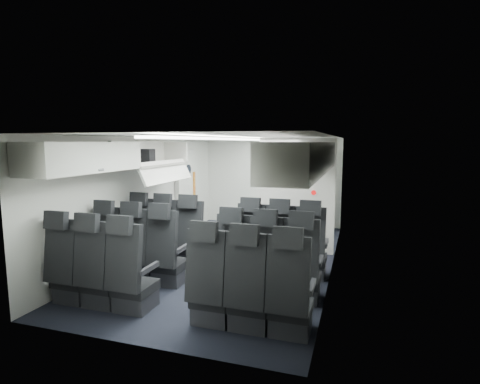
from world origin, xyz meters
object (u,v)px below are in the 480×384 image
Objects in this scene: seat_row_rear at (170,284)px; galley_unit at (308,190)px; seat_row_front at (223,245)px; carry_on_bag at (142,156)px; boarding_door at (186,191)px; seat_row_mid at (200,261)px; flight_attendant at (278,197)px.

galley_unit reaches higher than seat_row_rear.
carry_on_bag is at bearing -179.39° from seat_row_front.
galley_unit reaches higher than boarding_door.
seat_row_mid is at bearing -102.88° from galley_unit.
seat_row_front is 2.03m from carry_on_bag.
galley_unit is (0.95, 3.25, 0.55)m from seat_row_front.
seat_row_mid is at bearing -61.23° from boarding_door.
flight_attendant is (0.43, 4.08, 0.49)m from seat_row_rear.
boarding_door is at bearing 86.15° from carry_on_bag.
carry_on_bag reaches higher than seat_row_front.
seat_row_mid is at bearing -40.65° from carry_on_bag.
seat_row_mid and seat_row_rear have the same top height.
galley_unit reaches higher than seat_row_front.
seat_row_front is 3.43m from galley_unit.
seat_row_front is 1.00× the size of seat_row_mid.
seat_row_mid is 0.90m from seat_row_rear.
seat_row_mid is 8.67× the size of carry_on_bag.
seat_row_front is at bearing 90.00° from seat_row_rear.
seat_row_rear is 5.17m from galley_unit.
seat_row_mid is 1.79× the size of boarding_door.
seat_row_front is at bearing -8.54° from carry_on_bag.
flight_attendant reaches higher than seat_row_rear.
boarding_door is 4.84× the size of carry_on_bag.
carry_on_bag reaches higher than galley_unit.
galley_unit is at bearing 24.28° from boarding_door.
boarding_door is at bearing -155.72° from galley_unit.
seat_row_front is at bearing -51.84° from boarding_door.
carry_on_bag reaches higher than seat_row_mid.
flight_attendant is (0.43, 3.18, 0.49)m from seat_row_mid.
seat_row_front is 2.71m from boarding_door.
seat_row_rear is at bearing -90.00° from seat_row_mid.
seat_row_front is 1.75× the size of galley_unit.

